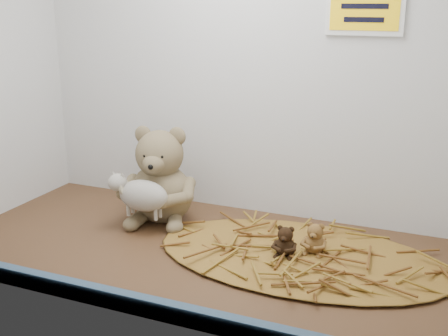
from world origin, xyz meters
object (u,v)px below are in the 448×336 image
at_px(main_teddy, 161,174).
at_px(toy_lamb, 143,196).
at_px(mini_teddy_tan, 315,237).
at_px(mini_teddy_brown, 285,240).

xyz_separation_m(main_teddy, toy_lamb, (0.00, -0.09, -0.03)).
relative_size(main_teddy, mini_teddy_tan, 3.43).
distance_m(mini_teddy_tan, mini_teddy_brown, 0.07).
bearing_deg(main_teddy, toy_lamb, -102.98).
bearing_deg(mini_teddy_tan, mini_teddy_brown, -145.88).
bearing_deg(main_teddy, mini_teddy_brown, -28.97).
bearing_deg(mini_teddy_tan, toy_lamb, -175.82).
distance_m(main_teddy, toy_lamb, 0.10).
height_order(toy_lamb, mini_teddy_brown, toy_lamb).
bearing_deg(mini_teddy_tan, main_teddy, 172.24).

